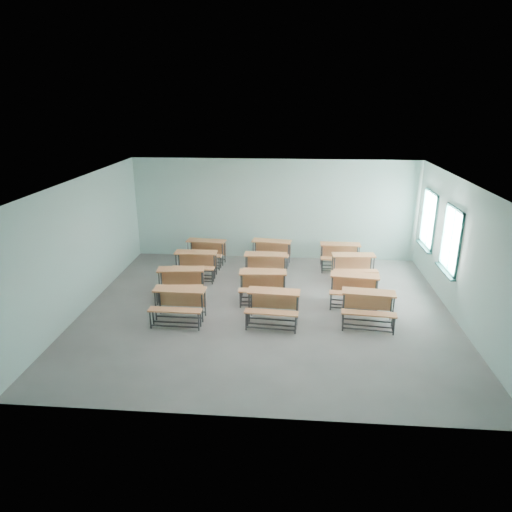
# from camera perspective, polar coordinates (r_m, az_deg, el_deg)

# --- Properties ---
(room) EXTENTS (9.04, 8.04, 3.24)m
(room) POSITION_cam_1_polar(r_m,az_deg,el_deg) (10.79, 1.82, 0.91)
(room) COLOR gray
(room) RESTS_ON ground
(desk_unit_r0c0) EXTENTS (1.23, 0.84, 0.76)m
(desk_unit_r0c0) POSITION_cam_1_polar(r_m,az_deg,el_deg) (10.83, -9.60, -5.48)
(desk_unit_r0c0) COLOR #CD7B4A
(desk_unit_r0c0) RESTS_ON ground
(desk_unit_r0c1) EXTENTS (1.27, 0.90, 0.76)m
(desk_unit_r0c1) POSITION_cam_1_polar(r_m,az_deg,el_deg) (10.58, 2.16, -5.82)
(desk_unit_r0c1) COLOR #CD7B4A
(desk_unit_r0c1) RESTS_ON ground
(desk_unit_r0c2) EXTENTS (1.29, 0.93, 0.76)m
(desk_unit_r0c2) POSITION_cam_1_polar(r_m,az_deg,el_deg) (10.84, 13.86, -5.78)
(desk_unit_r0c2) COLOR #CD7B4A
(desk_unit_r0c2) RESTS_ON ground
(desk_unit_r1c0) EXTENTS (1.30, 0.95, 0.76)m
(desk_unit_r1c0) POSITION_cam_1_polar(r_m,az_deg,el_deg) (12.06, -9.38, -2.85)
(desk_unit_r1c0) COLOR #CD7B4A
(desk_unit_r1c0) RESTS_ON ground
(desk_unit_r1c1) EXTENTS (1.26, 0.88, 0.76)m
(desk_unit_r1c1) POSITION_cam_1_polar(r_m,az_deg,el_deg) (11.70, 0.86, -3.27)
(desk_unit_r1c1) COLOR #CD7B4A
(desk_unit_r1c1) RESTS_ON ground
(desk_unit_r1c2) EXTENTS (1.30, 0.94, 0.76)m
(desk_unit_r1c2) POSITION_cam_1_polar(r_m,az_deg,el_deg) (11.76, 12.19, -3.62)
(desk_unit_r1c2) COLOR #CD7B4A
(desk_unit_r1c2) RESTS_ON ground
(desk_unit_r2c0) EXTENTS (1.22, 0.82, 0.76)m
(desk_unit_r2c0) POSITION_cam_1_polar(r_m,az_deg,el_deg) (13.29, -7.57, -0.63)
(desk_unit_r2c0) COLOR #CD7B4A
(desk_unit_r2c0) RESTS_ON ground
(desk_unit_r2c1) EXTENTS (1.22, 0.82, 0.76)m
(desk_unit_r2c1) POSITION_cam_1_polar(r_m,az_deg,el_deg) (13.01, 1.18, -0.91)
(desk_unit_r2c1) COLOR #CD7B4A
(desk_unit_r2c1) RESTS_ON ground
(desk_unit_r2c2) EXTENTS (1.26, 0.89, 0.76)m
(desk_unit_r2c2) POSITION_cam_1_polar(r_m,az_deg,el_deg) (13.25, 12.11, -0.97)
(desk_unit_r2c2) COLOR #CD7B4A
(desk_unit_r2c2) RESTS_ON ground
(desk_unit_r3c0) EXTENTS (1.29, 0.93, 0.76)m
(desk_unit_r3c0) POSITION_cam_1_polar(r_m,az_deg,el_deg) (14.33, -6.33, 0.90)
(desk_unit_r3c0) COLOR #CD7B4A
(desk_unit_r3c0) RESTS_ON ground
(desk_unit_r3c1) EXTENTS (1.31, 0.96, 0.76)m
(desk_unit_r3c1) POSITION_cam_1_polar(r_m,az_deg,el_deg) (14.23, 1.89, 0.87)
(desk_unit_r3c1) COLOR #CD7B4A
(desk_unit_r3c1) RESTS_ON ground
(desk_unit_r3c2) EXTENTS (1.22, 0.82, 0.76)m
(desk_unit_r3c2) POSITION_cam_1_polar(r_m,az_deg,el_deg) (14.14, 10.49, 0.43)
(desk_unit_r3c2) COLOR #CD7B4A
(desk_unit_r3c2) RESTS_ON ground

